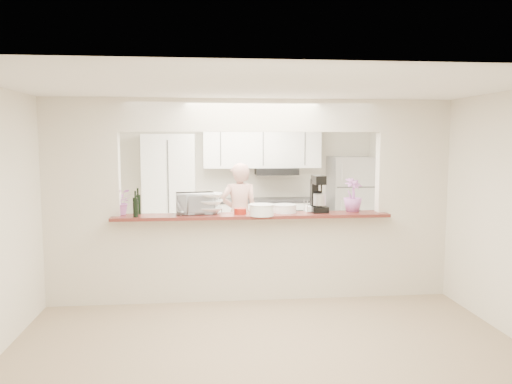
{
  "coord_description": "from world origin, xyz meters",
  "views": [
    {
      "loc": [
        -0.58,
        -6.12,
        2.0
      ],
      "look_at": [
        0.08,
        0.3,
        1.33
      ],
      "focal_mm": 35.0,
      "sensor_mm": 36.0,
      "label": 1
    }
  ],
  "objects": [
    {
      "name": "wine_bottle_a",
      "position": [
        -1.4,
        -0.15,
        1.21
      ],
      "size": [
        0.06,
        0.06,
        0.31
      ],
      "color": "black",
      "rests_on": "bar_counter"
    },
    {
      "name": "utensil_caddy",
      "position": [
        0.8,
        0.05,
        1.19
      ],
      "size": [
        0.27,
        0.18,
        0.23
      ],
      "color": "silver",
      "rests_on": "bar_counter"
    },
    {
      "name": "flower_left",
      "position": [
        -1.6,
        0.05,
        1.25
      ],
      "size": [
        0.3,
        0.26,
        0.32
      ],
      "primitive_type": "imported",
      "rotation": [
        0.0,
        0.0,
        -0.03
      ],
      "color": "#CD6CAD",
      "rests_on": "bar_counter"
    },
    {
      "name": "plate_stack_a",
      "position": [
        0.1,
        -0.19,
        1.16
      ],
      "size": [
        0.31,
        0.31,
        0.14
      ],
      "color": "white",
      "rests_on": "bar_counter"
    },
    {
      "name": "toaster_oven",
      "position": [
        -0.7,
        0.05,
        1.22
      ],
      "size": [
        0.5,
        0.36,
        0.26
      ],
      "primitive_type": "imported",
      "rotation": [
        0.0,
        0.0,
        0.1
      ],
      "color": "#B4B5BA",
      "rests_on": "bar_counter"
    },
    {
      "name": "refrigerator",
      "position": [
        2.05,
        2.65,
        0.85
      ],
      "size": [
        0.75,
        0.7,
        1.7
      ],
      "primitive_type": "cube",
      "color": "#B5B5BA",
      "rests_on": "floor"
    },
    {
      "name": "flower_right",
      "position": [
        1.3,
        0.05,
        1.3
      ],
      "size": [
        0.31,
        0.31,
        0.42
      ],
      "primitive_type": "imported",
      "rotation": [
        0.0,
        0.0,
        0.39
      ],
      "color": "#C16ECD",
      "rests_on": "bar_counter"
    },
    {
      "name": "tan_bowl",
      "position": [
        0.05,
        -0.03,
        1.12
      ],
      "size": [
        0.14,
        0.14,
        0.06
      ],
      "primitive_type": "cylinder",
      "color": "tan",
      "rests_on": "bar_counter"
    },
    {
      "name": "stand_mixer",
      "position": [
        0.85,
        0.07,
        1.3
      ],
      "size": [
        0.21,
        0.33,
        0.47
      ],
      "color": "black",
      "rests_on": "bar_counter"
    },
    {
      "name": "partition",
      "position": [
        0.0,
        0.0,
        1.48
      ],
      "size": [
        5.0,
        0.15,
        2.5
      ],
      "color": "beige",
      "rests_on": "floor"
    },
    {
      "name": "plate_stack_b",
      "position": [
        0.42,
        0.03,
        1.14
      ],
      "size": [
        0.3,
        0.3,
        0.1
      ],
      "color": "white",
      "rests_on": "bar_counter"
    },
    {
      "name": "red_bowl",
      "position": [
        -0.15,
        -0.03,
        1.13
      ],
      "size": [
        0.15,
        0.15,
        0.07
      ],
      "primitive_type": "cylinder",
      "color": "maroon",
      "rests_on": "bar_counter"
    },
    {
      "name": "kitchen_cabinets",
      "position": [
        -0.19,
        2.72,
        0.97
      ],
      "size": [
        3.15,
        0.62,
        2.25
      ],
      "color": "white",
      "rests_on": "floor"
    },
    {
      "name": "serving_bowls",
      "position": [
        -0.53,
        0.05,
        1.21
      ],
      "size": [
        0.37,
        0.37,
        0.25
      ],
      "primitive_type": "imported",
      "rotation": [
        0.0,
        0.0,
        -0.1
      ],
      "color": "white",
      "rests_on": "bar_counter"
    },
    {
      "name": "bar_counter",
      "position": [
        0.0,
        -0.0,
        0.58
      ],
      "size": [
        3.4,
        0.38,
        1.09
      ],
      "color": "beige",
      "rests_on": "floor"
    },
    {
      "name": "wine_bottle_b",
      "position": [
        -1.4,
        0.07,
        1.22
      ],
      "size": [
        0.07,
        0.07,
        0.33
      ],
      "color": "black",
      "rests_on": "bar_counter"
    },
    {
      "name": "tile_overlay",
      "position": [
        0.0,
        1.55,
        0.01
      ],
      "size": [
        5.0,
        2.9,
        0.01
      ],
      "primitive_type": "cube",
      "color": "silver",
      "rests_on": "floor"
    },
    {
      "name": "person",
      "position": [
        -0.04,
        1.68,
        0.82
      ],
      "size": [
        0.61,
        0.41,
        1.63
      ],
      "primitive_type": "imported",
      "rotation": [
        0.0,
        0.0,
        3.17
      ],
      "color": "tan",
      "rests_on": "floor"
    },
    {
      "name": "floor",
      "position": [
        0.0,
        0.0,
        0.0
      ],
      "size": [
        6.0,
        6.0,
        0.0
      ],
      "primitive_type": "plane",
      "color": "tan",
      "rests_on": "ground"
    }
  ]
}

